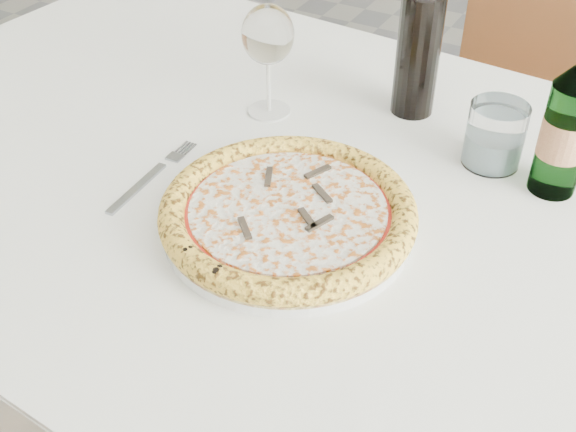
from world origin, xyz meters
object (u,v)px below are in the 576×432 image
(tumbler, at_px, (494,139))
(wine_glass, at_px, (268,38))
(pizza, at_px, (288,212))
(wine_bottle, at_px, (419,42))
(chair_far, at_px, (520,95))
(plate, at_px, (288,223))
(beer_bottle, at_px, (567,127))
(dining_table, at_px, (323,233))

(tumbler, bearing_deg, wine_glass, -174.99)
(pizza, xyz_separation_m, wine_bottle, (0.03, 0.35, 0.09))
(pizza, relative_size, wine_glass, 1.83)
(chair_far, xyz_separation_m, plate, (-0.09, -0.91, 0.23))
(pizza, bearing_deg, chair_far, 84.14)
(beer_bottle, bearing_deg, tumbler, 166.60)
(plate, relative_size, beer_bottle, 1.30)
(plate, height_order, wine_glass, wine_glass)
(wine_bottle, bearing_deg, beer_bottle, -23.52)
(chair_far, height_order, beer_bottle, beer_bottle)
(dining_table, xyz_separation_m, chair_far, (0.09, 0.81, -0.14))
(dining_table, bearing_deg, plate, -90.00)
(chair_far, relative_size, wine_glass, 5.39)
(pizza, xyz_separation_m, beer_bottle, (0.26, 0.24, 0.07))
(dining_table, relative_size, pizza, 5.24)
(tumbler, height_order, wine_bottle, wine_bottle)
(pizza, bearing_deg, wine_bottle, 85.74)
(dining_table, xyz_separation_m, plate, (0.00, -0.10, 0.09))
(dining_table, relative_size, wine_glass, 9.60)
(chair_far, xyz_separation_m, wine_bottle, (-0.07, -0.56, 0.34))
(pizza, bearing_deg, wine_glass, 124.94)
(dining_table, xyz_separation_m, tumbler, (0.18, 0.17, 0.12))
(dining_table, xyz_separation_m, wine_bottle, (0.03, 0.25, 0.19))
(plate, distance_m, pizza, 0.02)
(pizza, height_order, wine_bottle, wine_bottle)
(plate, xyz_separation_m, wine_glass, (-0.16, 0.24, 0.11))
(wine_glass, xyz_separation_m, wine_bottle, (0.19, 0.11, -0.01))
(plate, xyz_separation_m, beer_bottle, (0.26, 0.24, 0.09))
(plate, relative_size, tumbler, 3.42)
(chair_far, bearing_deg, tumbler, -82.68)
(chair_far, xyz_separation_m, beer_bottle, (0.17, -0.66, 0.32))
(beer_bottle, bearing_deg, dining_table, -151.32)
(beer_bottle, bearing_deg, plate, -137.22)
(plate, bearing_deg, dining_table, 90.00)
(dining_table, height_order, tumbler, tumbler)
(tumbler, relative_size, wine_bottle, 0.34)
(chair_far, distance_m, beer_bottle, 0.76)
(chair_far, relative_size, plate, 3.03)
(wine_bottle, bearing_deg, wine_glass, -149.47)
(plate, bearing_deg, wine_glass, 124.94)
(tumbler, distance_m, wine_bottle, 0.19)
(wine_bottle, bearing_deg, plate, -94.26)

